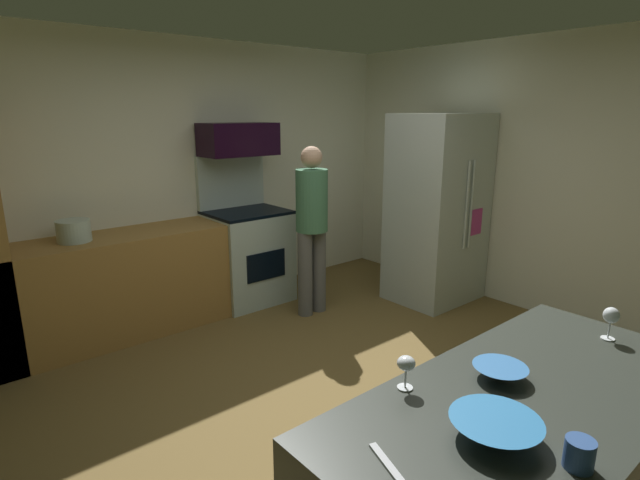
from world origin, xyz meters
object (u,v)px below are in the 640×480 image
object	(u,v)px
mixing_bowl_small	(500,372)
stock_pot	(74,231)
microwave	(239,139)
refrigerator	(437,209)
wine_glass_near	(406,365)
oven_range	(248,252)
mug_coffee	(579,454)
person_cook	(312,223)
mixing_bowl_large	(495,429)
wine_glass_mid	(611,317)

from	to	relation	value
mixing_bowl_small	stock_pot	size ratio (longest dim) A/B	0.82
microwave	stock_pot	world-z (taller)	microwave
microwave	stock_pot	xyz separation A→B (m)	(-1.61, -0.08, -0.66)
refrigerator	wine_glass_near	bearing A→B (deg)	-145.00
oven_range	mug_coffee	xyz separation A→B (m)	(-1.20, -3.76, 0.43)
mixing_bowl_small	mug_coffee	size ratio (longest dim) A/B	2.31
oven_range	stock_pot	size ratio (longest dim) A/B	5.75
person_cook	stock_pot	distance (m)	2.02
mixing_bowl_large	mug_coffee	world-z (taller)	mug_coffee
mixing_bowl_large	mug_coffee	distance (m)	0.24
microwave	mixing_bowl_small	size ratio (longest dim) A/B	3.49
microwave	refrigerator	size ratio (longest dim) A/B	0.39
person_cook	mug_coffee	xyz separation A→B (m)	(-1.49, -3.07, 0.04)
oven_range	wine_glass_mid	xyz separation A→B (m)	(-0.22, -3.48, 0.50)
mixing_bowl_large	mug_coffee	xyz separation A→B (m)	(0.07, -0.23, 0.01)
person_cook	mixing_bowl_small	world-z (taller)	person_cook
microwave	wine_glass_near	bearing A→B (deg)	-111.22
microwave	person_cook	world-z (taller)	microwave
oven_range	mixing_bowl_large	distance (m)	3.78
microwave	mixing_bowl_large	size ratio (longest dim) A/B	2.51
person_cook	stock_pot	world-z (taller)	person_cook
refrigerator	wine_glass_near	world-z (taller)	refrigerator
refrigerator	wine_glass_mid	size ratio (longest dim) A/B	12.18
oven_range	wine_glass_mid	size ratio (longest dim) A/B	9.56
wine_glass_near	wine_glass_mid	bearing A→B (deg)	-17.51
microwave	oven_range	bearing A→B (deg)	-90.00
microwave	wine_glass_near	size ratio (longest dim) A/B	5.54
oven_range	microwave	xyz separation A→B (m)	(0.00, 0.09, 1.14)
mixing_bowl_small	mug_coffee	bearing A→B (deg)	-123.90
oven_range	person_cook	xyz separation A→B (m)	(0.29, -0.70, 0.39)
mug_coffee	stock_pot	distance (m)	3.79
oven_range	person_cook	world-z (taller)	person_cook
person_cook	oven_range	bearing A→B (deg)	112.38
mixing_bowl_large	microwave	bearing A→B (deg)	70.69
person_cook	mug_coffee	distance (m)	3.41
mixing_bowl_large	wine_glass_near	xyz separation A→B (m)	(0.01, 0.38, 0.06)
stock_pot	mug_coffee	bearing A→B (deg)	-83.80
oven_range	wine_glass_near	bearing A→B (deg)	-111.75
wine_glass_near	mug_coffee	bearing A→B (deg)	-84.61
person_cook	mixing_bowl_large	size ratio (longest dim) A/B	5.49
refrigerator	person_cook	xyz separation A→B (m)	(-1.24, 0.50, -0.05)
wine_glass_near	oven_range	bearing A→B (deg)	68.25
mixing_bowl_large	wine_glass_mid	world-z (taller)	wine_glass_mid
oven_range	microwave	distance (m)	1.14
wine_glass_near	stock_pot	world-z (taller)	stock_pot
oven_range	mixing_bowl_small	distance (m)	3.49
oven_range	refrigerator	bearing A→B (deg)	-38.09
mixing_bowl_large	stock_pot	bearing A→B (deg)	95.52
person_cook	wine_glass_near	size ratio (longest dim) A/B	12.09
person_cook	stock_pot	xyz separation A→B (m)	(-1.90, 0.70, 0.08)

